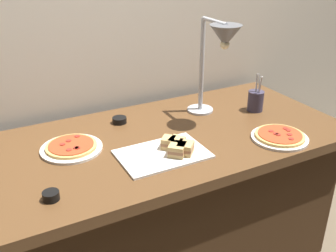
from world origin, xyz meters
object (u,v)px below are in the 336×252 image
at_px(sandwich_platter, 170,150).
at_px(sauce_cup_far, 51,195).
at_px(pizza_plate_center, 71,147).
at_px(pizza_plate_front, 280,137).
at_px(utensil_holder, 256,101).
at_px(heat_lamp, 220,46).
at_px(sauce_cup_near, 119,120).

bearing_deg(sandwich_platter, sauce_cup_far, -170.07).
relative_size(pizza_plate_center, sandwich_platter, 0.72).
distance_m(sandwich_platter, sauce_cup_far, 0.54).
relative_size(pizza_plate_front, sandwich_platter, 0.69).
height_order(pizza_plate_front, pizza_plate_center, same).
height_order(pizza_plate_center, utensil_holder, utensil_holder).
xyz_separation_m(pizza_plate_center, utensil_holder, (1.00, -0.03, 0.05)).
xyz_separation_m(pizza_plate_front, sauce_cup_far, (-1.05, 0.02, 0.00)).
distance_m(heat_lamp, pizza_plate_center, 0.83).
xyz_separation_m(pizza_plate_front, sauce_cup_near, (-0.60, 0.52, 0.00)).
xyz_separation_m(pizza_plate_center, sauce_cup_near, (0.29, 0.17, 0.00)).
height_order(sandwich_platter, sauce_cup_far, sandwich_platter).
relative_size(sauce_cup_near, utensil_holder, 0.35).
relative_size(sandwich_platter, sauce_cup_near, 5.26).
bearing_deg(pizza_plate_front, heat_lamp, 116.24).
bearing_deg(heat_lamp, pizza_plate_center, 176.51).
height_order(pizza_plate_front, sauce_cup_far, sauce_cup_far).
relative_size(sandwich_platter, utensil_holder, 1.82).
height_order(sandwich_platter, sauce_cup_near, sandwich_platter).
bearing_deg(sandwich_platter, pizza_plate_front, -12.11).
bearing_deg(sauce_cup_far, pizza_plate_front, -1.06).
bearing_deg(heat_lamp, sandwich_platter, -152.56).
bearing_deg(pizza_plate_center, sandwich_platter, -33.00).
bearing_deg(pizza_plate_center, sauce_cup_near, 29.61).
bearing_deg(sauce_cup_far, pizza_plate_center, 63.79).
bearing_deg(sauce_cup_near, heat_lamp, -25.32).
bearing_deg(heat_lamp, pizza_plate_front, -63.76).
distance_m(pizza_plate_front, utensil_holder, 0.35).
height_order(heat_lamp, pizza_plate_center, heat_lamp).
bearing_deg(utensil_holder, heat_lamp, -176.07).
height_order(sauce_cup_near, sauce_cup_far, sauce_cup_far).
height_order(heat_lamp, sandwich_platter, heat_lamp).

